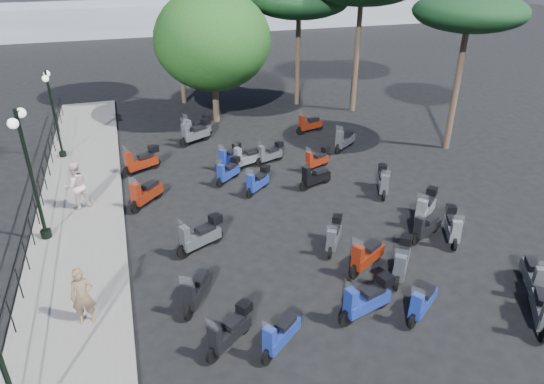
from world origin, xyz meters
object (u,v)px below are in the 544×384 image
object	(u,v)px
scooter_19	(401,262)
scooter_21	(452,227)
scooter_11	(196,133)
scooter_1	(280,335)
scooter_7	(367,300)
scooter_30	(228,172)
scooter_3	(200,236)
scooter_25	(542,311)
lamp_post_2	(53,109)
scooter_31	(230,157)
scooter_14	(366,256)
pine_3	(470,13)
pine_0	(299,1)
scooter_28	(383,182)
scooter_20	(426,228)
scooter_15	(334,236)
lamp_post_1	(30,168)
scooter_29	(309,125)
scooter_16	(315,177)
scooter_22	(317,160)
scooter_27	(425,208)
scooter_17	(270,154)
scooter_8	(230,331)
scooter_13	(422,303)
scooter_4	(146,194)
scooter_9	(258,182)
woman	(83,296)
scooter_23	(344,141)
scooter_26	(533,276)
scooter_10	(247,158)
broadleaf_tree	(212,40)
scooter_2	(196,290)
scooter_5	(141,161)

from	to	relation	value
scooter_19	scooter_21	bearing A→B (deg)	-116.11
scooter_11	scooter_1	bearing A→B (deg)	150.03
scooter_7	scooter_30	bearing A→B (deg)	-5.69
scooter_3	scooter_19	bearing A→B (deg)	-146.16
scooter_25	scooter_21	bearing A→B (deg)	-58.93
lamp_post_2	scooter_31	distance (m)	7.93
scooter_14	pine_3	distance (m)	12.57
pine_0	scooter_28	bearing A→B (deg)	-94.05
scooter_7	scooter_20	world-z (taller)	scooter_7
scooter_7	scooter_15	world-z (taller)	scooter_7
lamp_post_1	pine_0	world-z (taller)	pine_0
scooter_28	scooter_29	xyz separation A→B (m)	(-0.28, 7.18, -0.03)
scooter_16	scooter_22	distance (m)	1.78
scooter_14	scooter_27	distance (m)	3.84
scooter_3	pine_3	size ratio (longest dim) A/B	0.23
scooter_14	lamp_post_2	bearing A→B (deg)	8.24
scooter_17	lamp_post_1	bearing A→B (deg)	92.56
scooter_8	scooter_13	distance (m)	5.07
scooter_4	pine_0	world-z (taller)	pine_0
scooter_3	scooter_11	xyz separation A→B (m)	(1.39, 9.27, 0.03)
scooter_1	scooter_15	distance (m)	4.72
scooter_9	scooter_25	size ratio (longest dim) A/B	0.83
scooter_7	scooter_14	distance (m)	2.08
woman	scooter_23	world-z (taller)	woman
scooter_21	scooter_31	bearing A→B (deg)	-28.30
scooter_11	scooter_26	bearing A→B (deg)	178.46
scooter_10	scooter_16	xyz separation A→B (m)	(2.10, -2.64, -0.02)
scooter_7	scooter_31	xyz separation A→B (m)	(-1.25, 10.47, -0.07)
broadleaf_tree	scooter_29	bearing A→B (deg)	-38.54
broadleaf_tree	scooter_7	bearing A→B (deg)	-88.08
scooter_19	scooter_23	world-z (taller)	scooter_23
scooter_9	scooter_19	xyz separation A→B (m)	(2.51, -6.50, 0.06)
scooter_22	scooter_28	size ratio (longest dim) A/B	0.92
scooter_1	pine_3	xyz separation A→B (m)	(11.68, 9.93, 5.72)
scooter_4	scooter_7	distance (m)	9.37
scooter_3	scooter_15	size ratio (longest dim) A/B	1.22
lamp_post_1	pine_3	world-z (taller)	pine_3
lamp_post_2	scooter_20	bearing A→B (deg)	-43.67
scooter_3	scooter_22	distance (m)	7.53
lamp_post_2	scooter_26	distance (m)	19.34
scooter_2	scooter_5	size ratio (longest dim) A/B	0.93
scooter_31	scooter_20	bearing A→B (deg)	171.07
lamp_post_1	scooter_13	bearing A→B (deg)	-30.78
scooter_30	scooter_26	bearing A→B (deg)	173.97
lamp_post_2	scooter_11	distance (m)	6.37
scooter_1	scooter_7	distance (m)	2.56
scooter_5	scooter_20	distance (m)	11.85
scooter_27	scooter_28	bearing A→B (deg)	-32.06
scooter_9	scooter_1	bearing A→B (deg)	126.42
scooter_1	scooter_31	bearing A→B (deg)	-45.17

